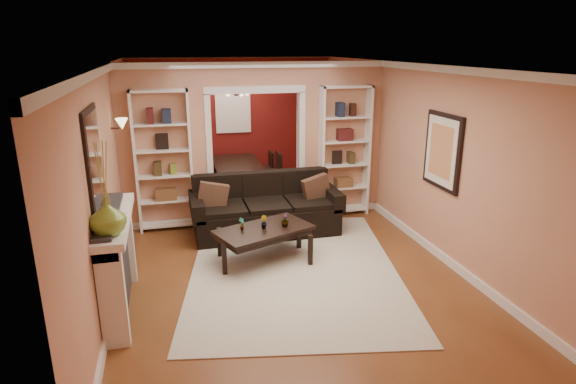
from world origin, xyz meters
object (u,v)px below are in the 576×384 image
object	(u,v)px
coffee_table	(264,245)
bookshelf_left	(164,162)
sofa	(266,205)
dining_table	(239,177)
bookshelf_right	(344,152)
fireplace	(120,264)

from	to	relation	value
coffee_table	bookshelf_left	size ratio (longest dim) A/B	0.57
sofa	dining_table	size ratio (longest dim) A/B	1.38
coffee_table	bookshelf_left	bearing A→B (deg)	106.79
bookshelf_left	coffee_table	bearing A→B (deg)	-51.57
dining_table	coffee_table	bearing A→B (deg)	177.08
bookshelf_left	bookshelf_right	distance (m)	3.10
sofa	dining_table	world-z (taller)	sofa
coffee_table	dining_table	distance (m)	3.48
sofa	fireplace	size ratio (longest dim) A/B	1.41
bookshelf_right	fireplace	bearing A→B (deg)	-145.20
bookshelf_right	dining_table	distance (m)	2.59
coffee_table	bookshelf_right	world-z (taller)	bookshelf_right
coffee_table	dining_table	size ratio (longest dim) A/B	0.76
bookshelf_left	fireplace	size ratio (longest dim) A/B	1.35
coffee_table	bookshelf_right	bearing A→B (deg)	20.87
sofa	bookshelf_left	size ratio (longest dim) A/B	1.04
coffee_table	fireplace	bearing A→B (deg)	-176.02
sofa	coffee_table	distance (m)	1.12
bookshelf_right	coffee_table	bearing A→B (deg)	-137.49
dining_table	bookshelf_right	bearing A→B (deg)	-138.59
coffee_table	fireplace	size ratio (longest dim) A/B	0.77
coffee_table	dining_table	world-z (taller)	dining_table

